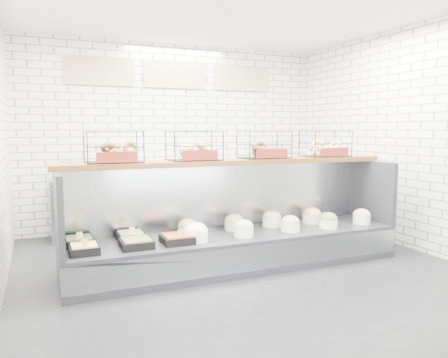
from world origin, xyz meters
name	(u,v)px	position (x,y,z in m)	size (l,w,h in m)	color
ground	(249,273)	(0.00, 0.00, 0.00)	(5.50, 5.50, 0.00)	black
room_shell	(228,93)	(0.00, 0.60, 2.06)	(5.02, 5.51, 3.01)	silver
display_case	(236,238)	(-0.01, 0.34, 0.33)	(4.00, 0.90, 1.20)	black
bagel_shelf	(230,150)	(0.00, 0.52, 1.37)	(4.10, 0.50, 0.40)	#4D2910
prep_counter	(182,200)	(0.00, 2.43, 0.47)	(4.00, 0.60, 1.20)	#93969B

